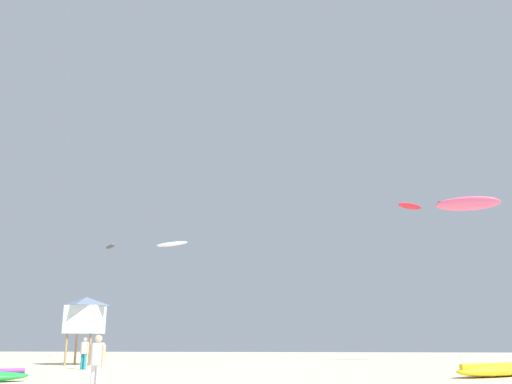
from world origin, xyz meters
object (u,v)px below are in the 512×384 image
(kite_aloft_1, at_px, (172,244))
(kite_grounded_mid, at_px, (495,370))
(kite_aloft_4, at_px, (468,203))
(person_foreground, at_px, (97,359))
(kite_aloft_2, at_px, (110,247))
(kite_aloft_0, at_px, (410,206))
(person_midground, at_px, (84,351))
(lifeguard_tower, at_px, (85,315))

(kite_aloft_1, bearing_deg, kite_grounded_mid, -51.78)
(kite_grounded_mid, relative_size, kite_aloft_4, 1.01)
(person_foreground, distance_m, kite_aloft_4, 31.02)
(kite_grounded_mid, distance_m, kite_aloft_2, 34.95)
(kite_aloft_0, distance_m, kite_aloft_1, 22.76)
(person_midground, relative_size, kite_aloft_1, 0.43)
(kite_aloft_0, bearing_deg, kite_aloft_1, 178.44)
(person_midground, distance_m, lifeguard_tower, 5.70)
(person_foreground, xyz_separation_m, person_midground, (-5.72, 13.39, -0.02))
(kite_aloft_0, relative_size, kite_aloft_1, 0.77)
(kite_aloft_1, relative_size, kite_aloft_4, 0.83)
(kite_aloft_1, bearing_deg, lifeguard_tower, -93.88)
(kite_grounded_mid, xyz_separation_m, kite_aloft_1, (-20.72, 26.31, 10.12))
(kite_aloft_0, xyz_separation_m, kite_aloft_2, (-27.12, -3.43, -3.96))
(person_midground, bearing_deg, lifeguard_tower, 41.65)
(kite_grounded_mid, distance_m, lifeguard_tower, 23.89)
(person_midground, xyz_separation_m, kite_aloft_1, (-0.89, 22.03, 9.44))
(kite_grounded_mid, relative_size, kite_aloft_0, 1.58)
(kite_aloft_2, distance_m, kite_aloft_4, 30.15)
(kite_aloft_1, bearing_deg, person_midground, -87.67)
(person_foreground, bearing_deg, kite_grounded_mid, -37.58)
(person_foreground, bearing_deg, kite_aloft_1, 30.15)
(kite_grounded_mid, xyz_separation_m, lifeguard_tower, (-21.88, 9.17, 2.78))
(kite_grounded_mid, relative_size, kite_aloft_1, 1.22)
(kite_aloft_2, bearing_deg, kite_aloft_4, -15.45)
(lifeguard_tower, xyz_separation_m, kite_aloft_4, (25.60, 5.07, 7.90))
(person_foreground, distance_m, kite_aloft_2, 34.39)
(lifeguard_tower, bearing_deg, kite_aloft_0, 34.89)
(person_foreground, xyz_separation_m, kite_aloft_0, (15.92, 34.80, 12.53))
(kite_aloft_0, xyz_separation_m, kite_aloft_1, (-22.54, 0.61, -3.11))
(person_foreground, bearing_deg, kite_aloft_4, -17.79)
(kite_aloft_0, distance_m, kite_aloft_4, 11.89)
(person_midground, bearing_deg, kite_aloft_2, 35.77)
(kite_aloft_0, bearing_deg, kite_grounded_mid, -94.05)
(lifeguard_tower, distance_m, kite_aloft_4, 27.27)
(person_foreground, relative_size, lifeguard_tower, 0.40)
(person_foreground, height_order, kite_aloft_2, kite_aloft_2)
(person_midground, bearing_deg, kite_aloft_1, 21.14)
(kite_aloft_0, height_order, kite_aloft_2, kite_aloft_0)
(person_midground, distance_m, kite_grounded_mid, 20.29)
(kite_grounded_mid, distance_m, kite_aloft_0, 28.96)
(kite_aloft_1, height_order, kite_aloft_2, kite_aloft_1)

